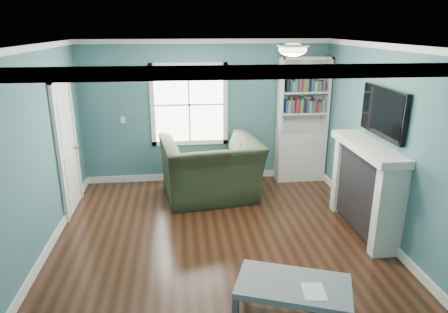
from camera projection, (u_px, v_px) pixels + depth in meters
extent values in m
plane|color=black|center=(220.00, 245.00, 5.38)|extent=(5.00, 5.00, 0.00)
plane|color=#396771|center=(206.00, 112.00, 7.34)|extent=(4.50, 0.00, 4.50)
plane|color=#396771|center=(258.00, 267.00, 2.62)|extent=(4.50, 0.00, 4.50)
plane|color=#396771|center=(31.00, 160.00, 4.74)|extent=(0.00, 5.00, 5.00)
plane|color=#396771|center=(390.00, 147.00, 5.22)|extent=(0.00, 5.00, 5.00)
plane|color=white|center=(219.00, 45.00, 4.57)|extent=(5.00, 5.00, 0.00)
cube|color=white|center=(207.00, 176.00, 7.71)|extent=(4.50, 0.03, 0.12)
cube|color=white|center=(47.00, 251.00, 5.12)|extent=(0.03, 5.00, 0.12)
cube|color=white|center=(378.00, 232.00, 5.60)|extent=(0.03, 5.00, 0.12)
cube|color=white|center=(205.00, 41.00, 6.93)|extent=(4.50, 0.04, 0.08)
cube|color=white|center=(263.00, 72.00, 2.24)|extent=(4.50, 0.04, 0.08)
cube|color=white|center=(16.00, 50.00, 4.35)|extent=(0.04, 5.00, 0.08)
cube|color=white|center=(402.00, 48.00, 4.82)|extent=(0.04, 5.00, 0.08)
cube|color=white|center=(189.00, 105.00, 7.25)|extent=(1.24, 0.01, 1.34)
cube|color=white|center=(152.00, 106.00, 7.17)|extent=(0.08, 0.06, 1.50)
cube|color=white|center=(225.00, 104.00, 7.31)|extent=(0.08, 0.06, 1.50)
cube|color=white|center=(190.00, 142.00, 7.46)|extent=(1.40, 0.06, 0.08)
cube|color=white|center=(188.00, 65.00, 7.02)|extent=(1.40, 0.06, 0.08)
cube|color=white|center=(189.00, 105.00, 7.24)|extent=(1.24, 0.03, 0.03)
cube|color=white|center=(189.00, 105.00, 7.24)|extent=(0.03, 0.03, 1.34)
cube|color=silver|center=(300.00, 156.00, 7.60)|extent=(0.90, 0.35, 0.90)
cube|color=silver|center=(280.00, 97.00, 7.19)|extent=(0.04, 0.35, 1.40)
cube|color=silver|center=(326.00, 96.00, 7.29)|extent=(0.04, 0.35, 1.40)
cube|color=silver|center=(301.00, 95.00, 7.40)|extent=(0.90, 0.02, 1.40)
cube|color=silver|center=(306.00, 58.00, 7.03)|extent=(0.90, 0.35, 0.04)
cube|color=silver|center=(301.00, 132.00, 7.45)|extent=(0.84, 0.33, 0.03)
cube|color=silver|center=(302.00, 112.00, 7.33)|extent=(0.84, 0.33, 0.03)
cube|color=silver|center=(304.00, 92.00, 7.22)|extent=(0.84, 0.33, 0.03)
cube|color=silver|center=(305.00, 72.00, 7.10)|extent=(0.84, 0.33, 0.03)
cube|color=#264C8C|center=(303.00, 106.00, 7.28)|extent=(0.70, 0.25, 0.22)
cube|color=tan|center=(304.00, 85.00, 7.16)|extent=(0.70, 0.25, 0.22)
cylinder|color=beige|center=(306.00, 63.00, 7.01)|extent=(0.26, 0.06, 0.26)
cube|color=black|center=(366.00, 191.00, 5.61)|extent=(0.30, 1.20, 1.10)
cube|color=black|center=(363.00, 204.00, 5.67)|extent=(0.22, 0.65, 0.70)
cube|color=silver|center=(388.00, 212.00, 4.97)|extent=(0.36, 0.16, 1.20)
cube|color=silver|center=(345.00, 175.00, 6.24)|extent=(0.36, 0.16, 1.20)
cube|color=silver|center=(368.00, 147.00, 5.40)|extent=(0.44, 1.58, 0.10)
cube|color=black|center=(383.00, 112.00, 5.27)|extent=(0.06, 1.10, 0.65)
cube|color=silver|center=(67.00, 148.00, 6.15)|extent=(0.04, 0.80, 2.05)
cube|color=white|center=(59.00, 157.00, 5.72)|extent=(0.05, 0.08, 2.13)
cube|color=white|center=(75.00, 140.00, 6.57)|extent=(0.05, 0.08, 2.13)
cube|color=white|center=(59.00, 78.00, 5.82)|extent=(0.05, 0.98, 0.08)
sphere|color=#BF8C3F|center=(76.00, 147.00, 6.46)|extent=(0.07, 0.07, 0.07)
ellipsoid|color=white|center=(293.00, 50.00, 4.78)|extent=(0.34, 0.34, 0.15)
cylinder|color=white|center=(293.00, 46.00, 4.77)|extent=(0.38, 0.38, 0.03)
cube|color=white|center=(123.00, 120.00, 7.19)|extent=(0.08, 0.01, 0.12)
imported|color=black|center=(211.00, 159.00, 6.68)|extent=(1.70, 1.23, 1.37)
cube|color=#474B55|center=(236.00, 312.00, 3.86)|extent=(0.08, 0.08, 0.34)
cube|color=#474B55|center=(246.00, 280.00, 4.36)|extent=(0.08, 0.08, 0.34)
cube|color=#474B55|center=(346.00, 294.00, 4.12)|extent=(0.08, 0.08, 0.34)
cube|color=slate|center=(294.00, 286.00, 3.93)|extent=(1.25, 0.95, 0.06)
cube|color=white|center=(314.00, 291.00, 3.80)|extent=(0.24, 0.29, 0.00)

